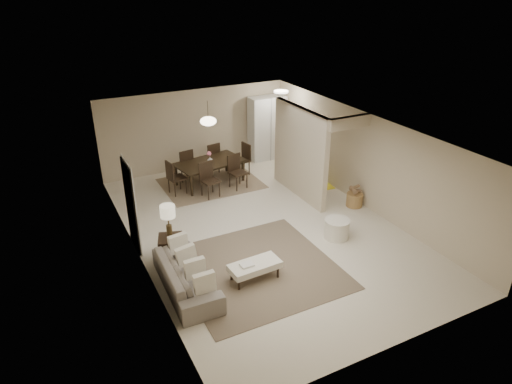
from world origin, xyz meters
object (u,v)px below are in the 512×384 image
wicker_basket (354,200)px  ottoman_bench (255,266)px  round_pouf (337,229)px  pantry_cabinet (267,128)px  sofa (187,276)px  dining_table (211,173)px  side_table (171,248)px

wicker_basket → ottoman_bench: bearing=-156.2°
round_pouf → pantry_cabinet: bearing=79.4°
sofa → round_pouf: size_ratio=3.57×
wicker_basket → dining_table: bearing=132.9°
ottoman_bench → dining_table: 4.90m
pantry_cabinet → ottoman_bench: (-3.46, -5.92, -0.75)m
wicker_basket → dining_table: (-2.89, 3.10, 0.16)m
sofa → dining_table: 5.06m
side_table → wicker_basket: bearing=2.6°
sofa → ottoman_bench: bearing=-100.9°
side_table → wicker_basket: 5.16m
sofa → wicker_basket: (5.20, 1.40, -0.13)m
side_table → round_pouf: size_ratio=0.93×
side_table → wicker_basket: size_ratio=1.28×
side_table → round_pouf: (3.75, -0.88, -0.04)m
wicker_basket → side_table: bearing=-177.4°
side_table → dining_table: size_ratio=0.28×
ottoman_bench → side_table: side_table is taller
side_table → round_pouf: bearing=-13.3°
pantry_cabinet → sofa: pantry_cabinet is taller
ottoman_bench → wicker_basket: size_ratio=2.49×
pantry_cabinet → ottoman_bench: bearing=-120.3°
wicker_basket → dining_table: 4.24m
side_table → wicker_basket: (5.15, 0.24, -0.09)m
sofa → round_pouf: (3.80, 0.28, -0.08)m
round_pouf → sofa: bearing=-175.8°
pantry_cabinet → sofa: 7.43m
ottoman_bench → round_pouf: size_ratio=1.81×
round_pouf → dining_table: 4.47m
side_table → dining_table: dining_table is taller
dining_table → ottoman_bench: bearing=-111.8°
round_pouf → dining_table: size_ratio=0.30×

